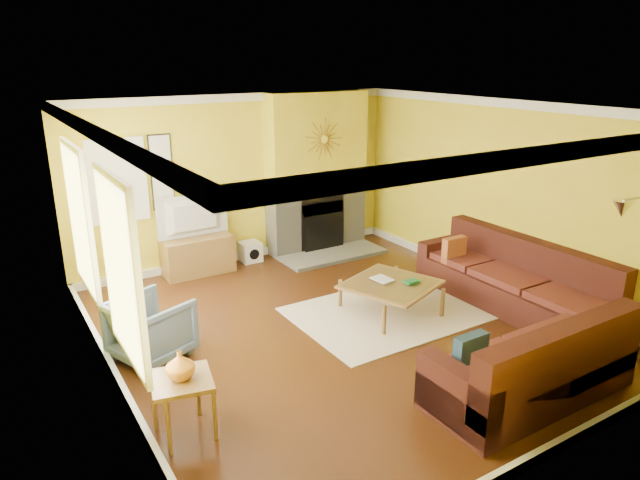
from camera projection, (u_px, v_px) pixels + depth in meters
floor at (341, 327)px, 7.21m from camera, size 5.50×6.00×0.02m
ceiling at (344, 107)px, 6.36m from camera, size 5.50×6.00×0.02m
wall_back at (239, 179)px, 9.22m from camera, size 5.50×0.02×2.70m
wall_front at (562, 319)px, 4.35m from camera, size 5.50×0.02×2.70m
wall_left at (101, 268)px, 5.40m from camera, size 0.02×6.00×2.70m
wall_right at (502, 195)px, 8.17m from camera, size 0.02×6.00×2.70m
baseboard at (341, 322)px, 7.18m from camera, size 5.50×6.00×0.12m
crown_molding at (344, 114)px, 6.38m from camera, size 5.50×6.00×0.12m
window_left_near at (79, 220)px, 6.43m from camera, size 0.06×1.22×1.72m
window_left_far at (119, 271)px, 4.89m from camera, size 0.06×1.22×1.72m
window_back at (118, 181)px, 8.16m from camera, size 0.82×0.06×1.22m
wall_art at (162, 173)px, 8.48m from camera, size 0.34×0.04×1.14m
fireplace at (317, 173)px, 9.72m from camera, size 1.80×0.40×2.70m
mantel at (324, 181)px, 9.56m from camera, size 1.92×0.22×0.08m
hearth at (334, 255)px, 9.69m from camera, size 1.80×0.70×0.06m
sunburst at (324, 139)px, 9.35m from camera, size 0.70×0.04×0.70m
rug at (387, 313)px, 7.56m from camera, size 2.40×1.80×0.02m
sectional_sofa at (470, 301)px, 6.86m from camera, size 3.10×3.41×0.90m
coffee_table at (390, 297)px, 7.55m from camera, size 1.38×1.38×0.42m
media_console at (198, 255)px, 8.88m from camera, size 1.07×0.48×0.59m
tv at (195, 217)px, 8.69m from camera, size 1.12×0.17×0.65m
subwoofer at (250, 252)px, 9.45m from camera, size 0.32×0.32×0.32m
armchair at (151, 328)px, 6.38m from camera, size 0.99×0.98×0.71m
side_table at (184, 407)px, 5.08m from camera, size 0.62×0.62×0.57m
vase at (180, 365)px, 4.95m from camera, size 0.27×0.27×0.27m
book at (376, 281)px, 7.49m from camera, size 0.24×0.30×0.03m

